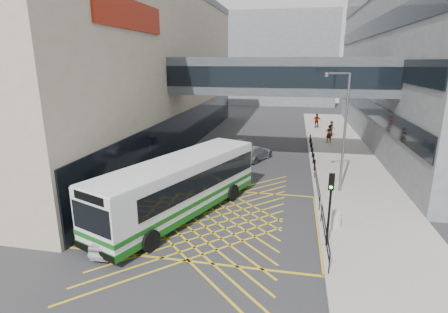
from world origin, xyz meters
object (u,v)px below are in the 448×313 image
Objects in this scene: car_silver at (254,153)px; pedestrian_b at (332,129)px; street_lamp at (343,126)px; pedestrian_a at (329,134)px; pedestrian_c at (317,121)px; traffic_light at (330,200)px; car_white at (122,230)px; car_dark at (240,146)px; litter_bin at (336,219)px; bus at (182,185)px.

pedestrian_b reaches higher than car_silver.
car_silver is 0.56× the size of street_lamp.
pedestrian_b is at bearing -123.49° from pedestrian_a.
car_silver is at bearing 24.07° from pedestrian_a.
traffic_light is at bearing 95.66° from pedestrian_c.
traffic_light is 8.13m from street_lamp.
car_silver is 17.61m from pedestrian_c.
car_white is 1.06× the size of car_dark.
pedestrian_a reaches higher than car_silver.
pedestrian_c is at bearing -108.23° from pedestrian_a.
pedestrian_b is at bearing -100.85° from car_silver.
street_lamp is 6.81m from litter_bin.
car_dark is 2.99m from car_silver.
bus is 8.38m from traffic_light.
litter_bin is 0.47× the size of pedestrian_c.
litter_bin is (10.48, 3.71, -0.12)m from car_white.
traffic_light reaches higher than pedestrian_b.
pedestrian_a is (11.77, 24.17, 0.40)m from car_white.
street_lamp reaches higher than traffic_light.
litter_bin is 0.50× the size of pedestrian_b.
street_lamp is 23.89m from pedestrian_c.
car_silver is at bearing 76.72° from pedestrian_c.
bus is at bearing 178.77° from litter_bin.
pedestrian_a is (9.93, 20.28, -0.69)m from bus.
litter_bin is (8.64, -0.19, -1.21)m from bus.
car_white is at bearing 40.43° from pedestrian_a.
pedestrian_a is at bearing -164.60° from car_dark.
pedestrian_c is at bearing -87.70° from car_silver.
street_lamp is at bearing -143.55° from car_white.
bus is 7.04× the size of pedestrian_b.
car_silver reaches higher than car_dark.
car_white is 11.12m from litter_bin.
traffic_light reaches higher than car_dark.
street_lamp is (6.46, -7.19, 3.95)m from car_silver.
pedestrian_c is (10.96, 32.77, 0.37)m from car_white.
car_dark reaches higher than litter_bin.
street_lamp reaches higher than bus.
street_lamp reaches higher than pedestrian_c.
traffic_light is 3.11m from litter_bin.
street_lamp is 15.44m from pedestrian_a.
car_dark is 18.80m from traffic_light.
pedestrian_c is at bearing 94.01° from bus.
car_silver is at bearing 118.32° from traffic_light.
car_dark is at bearing -101.96° from car_white.
bus is 6.60× the size of pedestrian_c.
traffic_light is at bearing 61.46° from pedestrian_a.
street_lamp reaches higher than car_dark.
pedestrian_c is (-0.81, 8.60, -0.03)m from pedestrian_a.
car_silver is 13.92m from litter_bin.
pedestrian_b is at bearing 93.62° from traffic_light.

